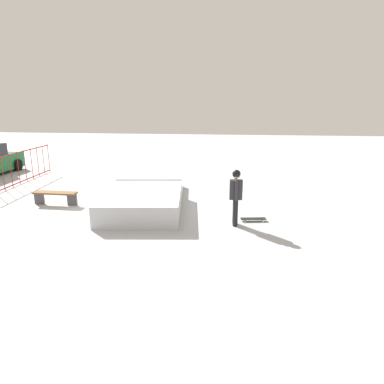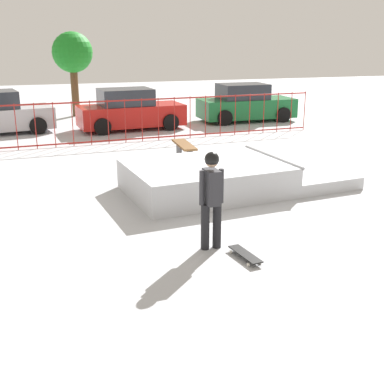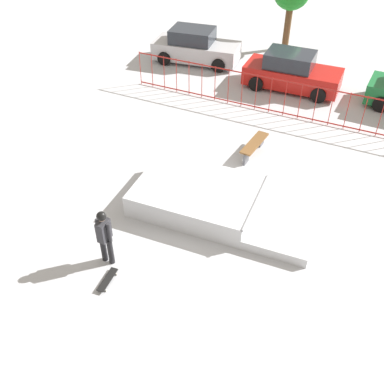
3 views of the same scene
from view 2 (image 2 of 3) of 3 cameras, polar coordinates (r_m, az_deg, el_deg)
ground_plane at (r=12.14m, az=1.98°, el=0.10°), size 60.00×60.00×0.00m
skate_ramp at (r=12.14m, az=3.66°, el=1.64°), size 5.66×3.19×0.74m
skater at (r=8.59m, az=2.20°, el=-0.14°), size 0.44×0.39×1.73m
skateboard at (r=8.55m, az=6.01°, el=-6.99°), size 0.35×0.82×0.09m
perimeter_fence at (r=18.02m, az=-4.72°, el=8.19°), size 12.55×0.74×1.50m
park_bench at (r=15.21m, az=-0.89°, el=5.01°), size 0.45×1.66×0.48m
parked_car_red at (r=20.38m, az=-7.02°, el=9.04°), size 4.23×2.20×1.60m
parked_car_green at (r=22.42m, az=6.04°, el=9.80°), size 4.13×1.99×1.60m
distant_tree at (r=24.21m, az=-13.31°, el=14.89°), size 1.81×1.81×3.77m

